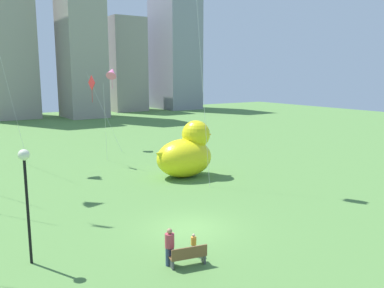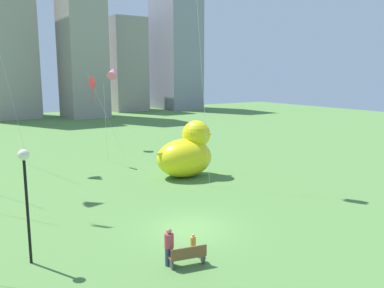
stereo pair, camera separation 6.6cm
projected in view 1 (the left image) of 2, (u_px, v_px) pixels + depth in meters
ground_plane at (191, 228)px, 21.17m from camera, size 140.00×140.00×0.00m
park_bench at (189, 256)px, 16.93m from camera, size 1.64×0.77×0.90m
person_adult at (170, 245)px, 16.97m from camera, size 0.40×0.40×1.63m
person_child at (194, 244)px, 17.93m from camera, size 0.25×0.25×1.01m
giant_inflatable_duck at (186, 153)px, 31.62m from camera, size 5.28×3.39×4.37m
lamppost at (25, 178)px, 16.65m from camera, size 0.47×0.47×4.95m
city_skyline at (1, 29)px, 69.95m from camera, size 87.91×18.90×36.23m
kite_pink at (112, 72)px, 43.26m from camera, size 3.61×3.65×8.90m
kite_red at (92, 86)px, 35.48m from camera, size 1.48×2.03×7.83m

